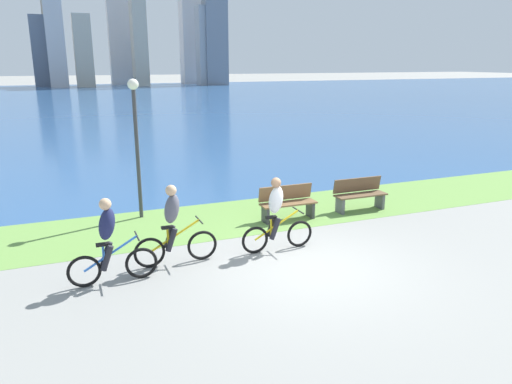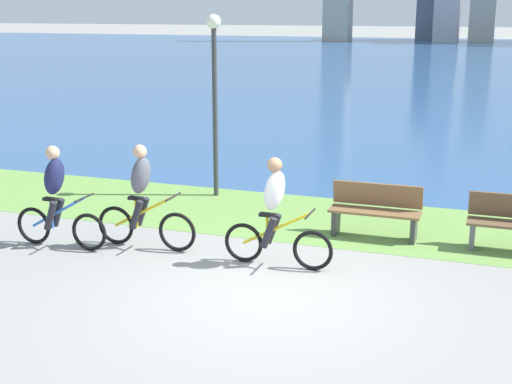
% 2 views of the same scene
% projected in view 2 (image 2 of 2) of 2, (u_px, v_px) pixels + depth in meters
% --- Properties ---
extents(ground_plane, '(300.00, 300.00, 0.00)m').
position_uv_depth(ground_plane, '(266.00, 295.00, 9.37)').
color(ground_plane, gray).
extents(grass_strip_bayside, '(120.00, 2.97, 0.01)m').
position_uv_depth(grass_strip_bayside, '(330.00, 220.00, 12.70)').
color(grass_strip_bayside, '#6B9947').
rests_on(grass_strip_bayside, ground).
extents(bay_water_surface, '(300.00, 82.10, 0.00)m').
position_uv_depth(bay_water_surface, '(466.00, 61.00, 51.53)').
color(bay_water_surface, '#2D568C').
rests_on(bay_water_surface, ground).
extents(cyclist_lead, '(1.68, 0.52, 1.65)m').
position_uv_depth(cyclist_lead, '(275.00, 212.00, 10.26)').
color(cyclist_lead, black).
rests_on(cyclist_lead, ground).
extents(cyclist_trailing, '(1.73, 0.52, 1.67)m').
position_uv_depth(cyclist_trailing, '(143.00, 197.00, 11.06)').
color(cyclist_trailing, black).
rests_on(cyclist_trailing, ground).
extents(cyclist_distant_rear, '(1.65, 0.52, 1.65)m').
position_uv_depth(cyclist_distant_rear, '(57.00, 197.00, 11.08)').
color(cyclist_distant_rear, black).
rests_on(cyclist_distant_rear, ground).
extents(bench_far_along_path, '(1.50, 0.47, 0.90)m').
position_uv_depth(bench_far_along_path, '(375.00, 211.00, 11.68)').
color(bench_far_along_path, brown).
rests_on(bench_far_along_path, ground).
extents(lamppost_tall, '(0.28, 0.28, 3.61)m').
position_uv_depth(lamppost_tall, '(215.00, 78.00, 13.80)').
color(lamppost_tall, '#38383D').
rests_on(lamppost_tall, ground).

